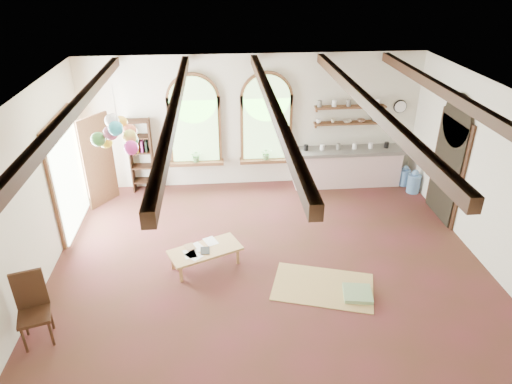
{
  "coord_description": "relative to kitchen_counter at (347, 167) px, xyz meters",
  "views": [
    {
      "loc": [
        -0.85,
        -6.88,
        5.18
      ],
      "look_at": [
        -0.2,
        0.6,
        1.24
      ],
      "focal_mm": 32.0,
      "sensor_mm": 36.0,
      "label": 1
    }
  ],
  "objects": [
    {
      "name": "floor",
      "position": [
        -2.3,
        -3.2,
        -0.48
      ],
      "size": [
        8.0,
        8.0,
        0.0
      ],
      "primitive_type": "plane",
      "color": "#5A2526",
      "rests_on": "ground"
    },
    {
      "name": "ceiling_beams",
      "position": [
        -2.3,
        -3.2,
        2.62
      ],
      "size": [
        6.2,
        6.8,
        0.18
      ],
      "primitive_type": null,
      "color": "black",
      "rests_on": "ceiling"
    },
    {
      "name": "window_left",
      "position": [
        -3.7,
        0.23,
        1.16
      ],
      "size": [
        1.3,
        0.28,
        2.2
      ],
      "color": "brown",
      "rests_on": "floor"
    },
    {
      "name": "window_right",
      "position": [
        -2.0,
        0.23,
        1.16
      ],
      "size": [
        1.3,
        0.28,
        2.2
      ],
      "color": "brown",
      "rests_on": "floor"
    },
    {
      "name": "left_doorway",
      "position": [
        -6.25,
        -1.4,
        0.67
      ],
      "size": [
        0.1,
        1.9,
        2.5
      ],
      "primitive_type": "cube",
      "color": "brown",
      "rests_on": "floor"
    },
    {
      "name": "right_doorway",
      "position": [
        1.65,
        -1.7,
        0.62
      ],
      "size": [
        0.1,
        1.3,
        2.4
      ],
      "primitive_type": "cube",
      "color": "black",
      "rests_on": "floor"
    },
    {
      "name": "kitchen_counter",
      "position": [
        0.0,
        0.0,
        0.0
      ],
      "size": [
        2.68,
        0.62,
        0.94
      ],
      "color": "beige",
      "rests_on": "floor"
    },
    {
      "name": "wall_shelf_lower",
      "position": [
        0.0,
        0.18,
        1.07
      ],
      "size": [
        1.7,
        0.24,
        0.04
      ],
      "primitive_type": "cube",
      "color": "brown",
      "rests_on": "wall_back"
    },
    {
      "name": "wall_shelf_upper",
      "position": [
        0.0,
        0.18,
        1.47
      ],
      "size": [
        1.7,
        0.24,
        0.04
      ],
      "primitive_type": "cube",
      "color": "brown",
      "rests_on": "wall_back"
    },
    {
      "name": "wall_clock",
      "position": [
        1.25,
        0.25,
        1.42
      ],
      "size": [
        0.32,
        0.04,
        0.32
      ],
      "primitive_type": "cylinder",
      "rotation": [
        1.57,
        0.0,
        0.0
      ],
      "color": "black",
      "rests_on": "wall_back"
    },
    {
      "name": "bookshelf",
      "position": [
        -5.0,
        0.12,
        0.42
      ],
      "size": [
        0.53,
        0.32,
        1.8
      ],
      "color": "black",
      "rests_on": "floor"
    },
    {
      "name": "coffee_table",
      "position": [
        -3.48,
        -3.13,
        -0.15
      ],
      "size": [
        1.43,
        1.07,
        0.37
      ],
      "color": "tan",
      "rests_on": "floor"
    },
    {
      "name": "side_chair",
      "position": [
        -5.96,
        -4.73,
        -0.15
      ],
      "size": [
        0.56,
        0.56,
        1.14
      ],
      "color": "black",
      "rests_on": "floor"
    },
    {
      "name": "floor_mat",
      "position": [
        -1.43,
        -3.93,
        -0.47
      ],
      "size": [
        1.96,
        1.52,
        0.02
      ],
      "primitive_type": "cube",
      "rotation": [
        0.0,
        0.0,
        -0.3
      ],
      "color": "tan",
      "rests_on": "floor"
    },
    {
      "name": "floor_cushion",
      "position": [
        -0.9,
        -4.2,
        -0.43
      ],
      "size": [
        0.55,
        0.55,
        0.08
      ],
      "primitive_type": "cube",
      "rotation": [
        0.0,
        0.0,
        -0.16
      ],
      "color": "gray",
      "rests_on": "floor"
    },
    {
      "name": "water_jug_a",
      "position": [
        1.45,
        -0.18,
        -0.25
      ],
      "size": [
        0.27,
        0.27,
        0.52
      ],
      "color": "#5581B7",
      "rests_on": "floor"
    },
    {
      "name": "water_jug_b",
      "position": [
        1.52,
        -0.59,
        -0.22
      ],
      "size": [
        0.31,
        0.31,
        0.59
      ],
      "color": "#5581B7",
      "rests_on": "floor"
    },
    {
      "name": "balloon_cluster",
      "position": [
        -4.92,
        -2.24,
        1.85
      ],
      "size": [
        0.83,
        0.91,
        1.16
      ],
      "color": "white",
      "rests_on": "floor"
    },
    {
      "name": "table_book",
      "position": [
        -3.84,
        -3.08,
        -0.09
      ],
      "size": [
        0.25,
        0.28,
        0.02
      ],
      "primitive_type": "imported",
      "rotation": [
        0.0,
        0.0,
        0.41
      ],
      "color": "olive",
      "rests_on": "coffee_table"
    },
    {
      "name": "tablet",
      "position": [
        -3.48,
        -3.18,
        -0.1
      ],
      "size": [
        0.17,
        0.24,
        0.01
      ],
      "primitive_type": "cube",
      "rotation": [
        0.0,
        0.0,
        0.03
      ],
      "color": "black",
      "rests_on": "coffee_table"
    },
    {
      "name": "potted_plant_left",
      "position": [
        -3.7,
        0.12,
        0.37
      ],
      "size": [
        0.27,
        0.23,
        0.3
      ],
      "primitive_type": "imported",
      "color": "#598C4C",
      "rests_on": "window_left"
    },
    {
      "name": "potted_plant_right",
      "position": [
        -2.0,
        0.12,
        0.37
      ],
      "size": [
        0.27,
        0.23,
        0.3
      ],
      "primitive_type": "imported",
      "color": "#598C4C",
      "rests_on": "window_right"
    },
    {
      "name": "shelf_cup_a",
      "position": [
        -0.75,
        0.18,
        1.14
      ],
      "size": [
        0.12,
        0.1,
        0.1
      ],
      "primitive_type": "imported",
      "color": "white",
      "rests_on": "wall_shelf_lower"
    },
    {
      "name": "shelf_cup_b",
      "position": [
        -0.4,
        0.18,
        1.14
      ],
      "size": [
        0.1,
        0.1,
        0.09
      ],
      "primitive_type": "imported",
      "color": "beige",
      "rests_on": "wall_shelf_lower"
    },
    {
      "name": "shelf_bowl_a",
      "position": [
        -0.05,
        0.18,
        1.12
      ],
      "size": [
        0.22,
        0.22,
        0.05
      ],
      "primitive_type": "imported",
      "color": "beige",
      "rests_on": "wall_shelf_lower"
    },
    {
      "name": "shelf_bowl_b",
      "position": [
        0.3,
        0.18,
        1.12
      ],
      "size": [
        0.2,
        0.2,
        0.06
      ],
      "primitive_type": "imported",
      "color": "#8C664C",
      "rests_on": "wall_shelf_lower"
    },
    {
      "name": "shelf_vase",
      "position": [
        0.65,
        0.18,
        1.19
      ],
      "size": [
        0.18,
        0.18,
        0.19
      ],
      "primitive_type": "imported",
      "color": "slate",
      "rests_on": "wall_shelf_lower"
    }
  ]
}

